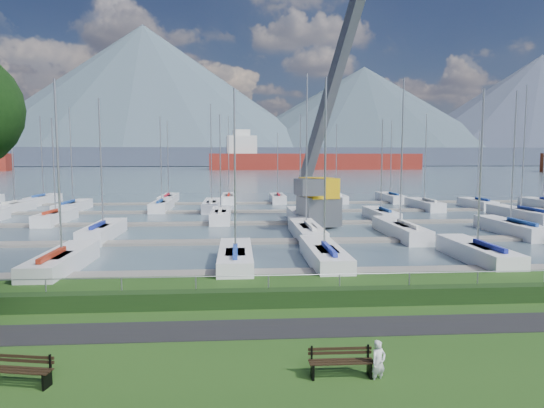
{
  "coord_description": "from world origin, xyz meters",
  "views": [
    {
      "loc": [
        -2.25,
        -19.68,
        6.12
      ],
      "look_at": [
        0.0,
        12.0,
        3.0
      ],
      "focal_mm": 32.0,
      "sensor_mm": 36.0,
      "label": 1
    }
  ],
  "objects": [
    {
      "name": "bench_left",
      "position": [
        -8.11,
        -6.78,
        0.42
      ],
      "size": [
        1.85,
        0.75,
        0.85
      ],
      "rotation": [
        0.0,
        0.0,
        -0.19
      ],
      "color": "black",
      "rests_on": "grass"
    },
    {
      "name": "bench_right",
      "position": [
        0.59,
        -6.86,
        0.42
      ],
      "size": [
        1.8,
        0.44,
        0.85
      ],
      "rotation": [
        0.0,
        0.0,
        -0.01
      ],
      "color": "black",
      "rests_on": "grass"
    },
    {
      "name": "crane",
      "position": [
        5.52,
        24.81,
        5.33
      ],
      "size": [
        6.96,
        13.14,
        22.35
      ],
      "rotation": [
        0.0,
        0.0,
        0.24
      ],
      "color": "slate",
      "rests_on": "water"
    },
    {
      "name": "fence",
      "position": [
        0.0,
        0.0,
        1.2
      ],
      "size": [
        80.0,
        0.04,
        0.04
      ],
      "primitive_type": "cylinder",
      "rotation": [
        0.0,
        1.57,
        0.0
      ],
      "color": "#93959B",
      "rests_on": "grass"
    },
    {
      "name": "foothill",
      "position": [
        0.0,
        330.0,
        6.0
      ],
      "size": [
        900.0,
        80.0,
        12.0
      ],
      "primitive_type": "cube",
      "color": "#41495F",
      "rests_on": "water"
    },
    {
      "name": "path",
      "position": [
        0.0,
        -3.0,
        0.01
      ],
      "size": [
        160.0,
        2.0,
        0.04
      ],
      "primitive_type": "cube",
      "color": "black",
      "rests_on": "grass"
    },
    {
      "name": "docks",
      "position": [
        0.0,
        26.0,
        -0.22
      ],
      "size": [
        90.0,
        41.6,
        0.25
      ],
      "color": "#66635F",
      "rests_on": "water"
    },
    {
      "name": "sailboat_fleet",
      "position": [
        -0.15,
        28.18,
        5.42
      ],
      "size": [
        75.0,
        49.83,
        13.77
      ],
      "color": "maroon",
      "rests_on": "water"
    },
    {
      "name": "hedge",
      "position": [
        0.0,
        -0.4,
        0.35
      ],
      "size": [
        80.0,
        0.7,
        0.7
      ],
      "primitive_type": "cube",
      "color": "black",
      "rests_on": "grass"
    },
    {
      "name": "mountains",
      "position": [
        7.35,
        404.62,
        46.68
      ],
      "size": [
        1190.0,
        360.0,
        115.0
      ],
      "color": "#3F4D5D",
      "rests_on": "water"
    },
    {
      "name": "water",
      "position": [
        0.0,
        260.0,
        -0.4
      ],
      "size": [
        800.0,
        540.0,
        0.2
      ],
      "primitive_type": "cube",
      "color": "#465A67"
    },
    {
      "name": "cargo_ship_mid",
      "position": [
        31.62,
        219.39,
        3.5
      ],
      "size": [
        105.0,
        23.58,
        21.5
      ],
      "rotation": [
        0.0,
        0.0,
        0.05
      ],
      "color": "maroon",
      "rests_on": "water"
    },
    {
      "name": "person",
      "position": [
        1.58,
        -7.11,
        0.63
      ],
      "size": [
        0.54,
        0.46,
        1.25
      ],
      "primitive_type": "imported",
      "rotation": [
        0.0,
        0.0,
        0.43
      ],
      "color": "silver",
      "rests_on": "grass"
    }
  ]
}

